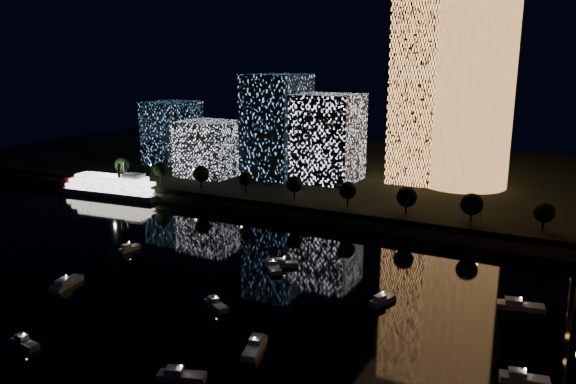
% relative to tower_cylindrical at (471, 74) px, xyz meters
% --- Properties ---
extents(ground, '(520.00, 520.00, 0.00)m').
position_rel_tower_cylindrical_xyz_m(ground, '(-18.19, -139.41, -47.63)').
color(ground, black).
rests_on(ground, ground).
extents(far_bank, '(420.00, 160.00, 5.00)m').
position_rel_tower_cylindrical_xyz_m(far_bank, '(-18.19, 20.59, -45.13)').
color(far_bank, black).
rests_on(far_bank, ground).
extents(seawall, '(420.00, 6.00, 3.00)m').
position_rel_tower_cylindrical_xyz_m(seawall, '(-18.19, -57.41, -46.13)').
color(seawall, '#6B5E4C').
rests_on(seawall, ground).
extents(tower_cylindrical, '(34.00, 34.00, 85.00)m').
position_rel_tower_cylindrical_xyz_m(tower_cylindrical, '(0.00, 0.00, 0.00)').
color(tower_cylindrical, '#E8934A').
rests_on(tower_cylindrical, far_bank).
extents(tower_rectangular, '(23.61, 23.61, 75.11)m').
position_rel_tower_cylindrical_xyz_m(tower_rectangular, '(-16.55, -0.12, -5.07)').
color(tower_rectangular, '#E8934A').
rests_on(tower_rectangular, far_bank).
extents(midrise_blocks, '(104.20, 39.09, 42.25)m').
position_rel_tower_cylindrical_xyz_m(midrise_blocks, '(-81.86, -18.03, -25.44)').
color(midrise_blocks, white).
rests_on(midrise_blocks, far_bank).
extents(riverboat, '(47.21, 13.63, 14.03)m').
position_rel_tower_cylindrical_xyz_m(riverboat, '(-126.56, -61.65, -44.03)').
color(riverboat, silver).
rests_on(riverboat, ground).
extents(motorboats, '(112.85, 65.27, 2.78)m').
position_rel_tower_cylindrical_xyz_m(motorboats, '(-19.61, -128.06, -46.81)').
color(motorboats, silver).
rests_on(motorboats, ground).
extents(esplanade_trees, '(166.10, 6.80, 8.90)m').
position_rel_tower_cylindrical_xyz_m(esplanade_trees, '(-44.11, -51.41, -37.16)').
color(esplanade_trees, black).
rests_on(esplanade_trees, far_bank).
extents(street_lamps, '(132.70, 0.70, 5.65)m').
position_rel_tower_cylindrical_xyz_m(street_lamps, '(-52.19, -45.41, -38.60)').
color(street_lamps, black).
rests_on(street_lamps, far_bank).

